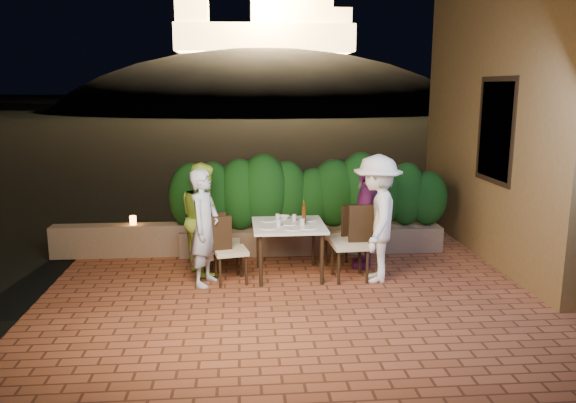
{
  "coord_description": "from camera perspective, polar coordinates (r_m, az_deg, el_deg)",
  "views": [
    {
      "loc": [
        -0.92,
        -6.44,
        2.62
      ],
      "look_at": [
        -0.28,
        1.23,
        1.05
      ],
      "focal_mm": 35.0,
      "sensor_mm": 36.0,
      "label": 1
    }
  ],
  "objects": [
    {
      "name": "plate_se",
      "position": [
        8.04,
        2.1,
        -1.87
      ],
      "size": [
        0.23,
        0.23,
        0.01
      ],
      "primitive_type": "cylinder",
      "color": "white",
      "rests_on": "dining_table"
    },
    {
      "name": "plate_ne",
      "position": [
        7.6,
        2.07,
        -2.66
      ],
      "size": [
        0.24,
        0.24,
        0.01
      ],
      "primitive_type": "cylinder",
      "color": "white",
      "rests_on": "dining_table"
    },
    {
      "name": "glass_nw",
      "position": [
        7.66,
        -0.98,
        -2.18
      ],
      "size": [
        0.06,
        0.06,
        0.11
      ],
      "primitive_type": "cylinder",
      "color": "silver",
      "rests_on": "dining_table"
    },
    {
      "name": "hill",
      "position": [
        66.83,
        -2.32,
        5.85
      ],
      "size": [
        52.0,
        40.0,
        22.0
      ],
      "primitive_type": "ellipsoid",
      "color": "black",
      "rests_on": "ground"
    },
    {
      "name": "chair_left_back",
      "position": [
        8.1,
        -6.4,
        -4.12
      ],
      "size": [
        0.41,
        0.41,
        0.89
      ],
      "primitive_type": null,
      "rotation": [
        0.0,
        0.0,
        0.0
      ],
      "color": "black",
      "rests_on": "ground"
    },
    {
      "name": "glass_se",
      "position": [
        7.97,
        0.64,
        -1.66
      ],
      "size": [
        0.06,
        0.06,
        0.1
      ],
      "primitive_type": "cylinder",
      "color": "silver",
      "rests_on": "dining_table"
    },
    {
      "name": "window_frame",
      "position": [
        8.79,
        20.46,
        6.78
      ],
      "size": [
        0.06,
        1.15,
        1.55
      ],
      "primitive_type": "cube",
      "color": "black",
      "rests_on": "building_wall"
    },
    {
      "name": "parapet",
      "position": [
        9.24,
        -16.41,
        -3.8
      ],
      "size": [
        2.2,
        0.3,
        0.5
      ],
      "primitive_type": "cube",
      "color": "#77604C",
      "rests_on": "ground"
    },
    {
      "name": "plate_front",
      "position": [
        7.54,
        0.47,
        -2.77
      ],
      "size": [
        0.23,
        0.23,
        0.01
      ],
      "primitive_type": "cylinder",
      "color": "white",
      "rests_on": "dining_table"
    },
    {
      "name": "plate_nw",
      "position": [
        7.59,
        -2.04,
        -2.69
      ],
      "size": [
        0.23,
        0.23,
        0.01
      ],
      "primitive_type": "cylinder",
      "color": "white",
      "rests_on": "dining_table"
    },
    {
      "name": "terrace_floor",
      "position": [
        7.5,
        2.6,
        -9.54
      ],
      "size": [
        7.0,
        6.0,
        0.15
      ],
      "primitive_type": "cube",
      "color": "brown",
      "rests_on": "ground"
    },
    {
      "name": "dining_table",
      "position": [
        7.91,
        0.06,
        -4.94
      ],
      "size": [
        1.01,
        1.01,
        0.75
      ],
      "primitive_type": null,
      "rotation": [
        0.0,
        0.0,
        0.01
      ],
      "color": "white",
      "rests_on": "ground"
    },
    {
      "name": "diner_blue",
      "position": [
        7.55,
        -8.48,
        -2.64
      ],
      "size": [
        0.55,
        0.67,
        1.57
      ],
      "primitive_type": "imported",
      "rotation": [
        0.0,
        0.0,
        1.22
      ],
      "color": "#AEC1E0",
      "rests_on": "ground"
    },
    {
      "name": "bowl",
      "position": [
        8.13,
        -0.44,
        -1.61
      ],
      "size": [
        0.21,
        0.21,
        0.04
      ],
      "primitive_type": "imported",
      "rotation": [
        0.0,
        0.0,
        -0.27
      ],
      "color": "white",
      "rests_on": "dining_table"
    },
    {
      "name": "diner_white",
      "position": [
        7.7,
        9.0,
        -1.73
      ],
      "size": [
        0.92,
        1.26,
        1.74
      ],
      "primitive_type": "imported",
      "rotation": [
        0.0,
        0.0,
        -1.84
      ],
      "color": "white",
      "rests_on": "ground"
    },
    {
      "name": "planter",
      "position": [
        9.14,
        2.41,
        -3.83
      ],
      "size": [
        4.2,
        0.55,
        0.4
      ],
      "primitive_type": "cube",
      "color": "#77604C",
      "rests_on": "ground"
    },
    {
      "name": "parapet_lamp",
      "position": [
        9.13,
        -15.47,
        -1.85
      ],
      "size": [
        0.1,
        0.1,
        0.14
      ],
      "primitive_type": "cylinder",
      "color": "orange",
      "rests_on": "parapet"
    },
    {
      "name": "glass_ne",
      "position": [
        7.69,
        1.47,
        -2.13
      ],
      "size": [
        0.06,
        0.06,
        0.11
      ],
      "primitive_type": "cylinder",
      "color": "silver",
      "rests_on": "dining_table"
    },
    {
      "name": "plate_centre",
      "position": [
        7.8,
        0.15,
        -2.28
      ],
      "size": [
        0.22,
        0.22,
        0.01
      ],
      "primitive_type": "cylinder",
      "color": "white",
      "rests_on": "dining_table"
    },
    {
      "name": "ground",
      "position": [
        7.02,
        3.14,
        -10.58
      ],
      "size": [
        400.0,
        400.0,
        0.0
      ],
      "primitive_type": "plane",
      "color": "black",
      "rests_on": "ground"
    },
    {
      "name": "glass_sw",
      "position": [
        7.99,
        -1.06,
        -1.62
      ],
      "size": [
        0.06,
        0.06,
        0.1
      ],
      "primitive_type": "cylinder",
      "color": "silver",
      "rests_on": "dining_table"
    },
    {
      "name": "diner_green",
      "position": [
        8.06,
        -8.56,
        -1.68
      ],
      "size": [
        0.83,
        0.93,
        1.59
      ],
      "primitive_type": "imported",
      "rotation": [
        0.0,
        0.0,
        1.92
      ],
      "color": "#B0DF45",
      "rests_on": "ground"
    },
    {
      "name": "chair_right_front",
      "position": [
        7.77,
        6.32,
        -4.18
      ],
      "size": [
        0.51,
        0.51,
        1.05
      ],
      "primitive_type": null,
      "rotation": [
        0.0,
        0.0,
        3.19
      ],
      "color": "black",
      "rests_on": "ground"
    },
    {
      "name": "diner_purple",
      "position": [
        8.29,
        7.94,
        -1.46
      ],
      "size": [
        0.59,
        0.97,
        1.54
      ],
      "primitive_type": "imported",
      "rotation": [
        0.0,
        0.0,
        -1.83
      ],
      "color": "#772772",
      "rests_on": "ground"
    },
    {
      "name": "window_pane",
      "position": [
        8.8,
        20.52,
        6.78
      ],
      "size": [
        0.08,
        1.0,
        1.4
      ],
      "primitive_type": "cube",
      "color": "black",
      "rests_on": "building_wall"
    },
    {
      "name": "chair_left_front",
      "position": [
        7.65,
        -5.86,
        -4.86
      ],
      "size": [
        0.51,
        0.51,
        0.93
      ],
      "primitive_type": null,
      "rotation": [
        0.0,
        0.0,
        0.2
      ],
      "color": "black",
      "rests_on": "ground"
    },
    {
      "name": "beer_bottle",
      "position": [
        7.83,
        1.63,
        -1.09
      ],
      "size": [
        0.06,
        0.06,
        0.32
      ],
      "primitive_type": null,
      "color": "#48290C",
      "rests_on": "dining_table"
    },
    {
      "name": "hedge",
      "position": [
        8.97,
        2.45,
        0.8
      ],
      "size": [
        4.0,
        0.7,
        1.1
      ],
      "primitive_type": null,
      "color": "#103A11",
      "rests_on": "planter"
    },
    {
      "name": "building_wall",
      "position": [
        9.57,
        23.74,
        9.87
      ],
      "size": [
        1.6,
        5.0,
        5.0
      ],
      "primitive_type": "cube",
      "color": "olive",
      "rests_on": "ground"
    },
    {
      "name": "chair_right_back",
      "position": [
        8.27,
        5.59,
        -3.59
      ],
      "size": [
        0.56,
        0.56,
        0.94
      ],
      "primitive_type": null,
      "rotation": [
        0.0,
        0.0,
        3.5
      ],
      "color": "black",
      "rests_on": "ground"
    },
    {
      "name": "fortress",
      "position": [
        66.97,
        -2.42,
        18.3
      ],
      "size": [
        26.0,
        8.0,
        8.0
      ],
      "primitive_type": null,
      "color": "#FFCC7A",
      "rests_on": "hill"
    },
    {
      "name": "plate_sw",
      "position": [
        8.01,
        -2.04,
        -1.92
      ],
      "size": [
        0.23,
        0.23,
        0.01
      ],
      "primitive_type": "cylinder",
      "color": "white",
      "rests_on": "dining_table"
    }
  ]
}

